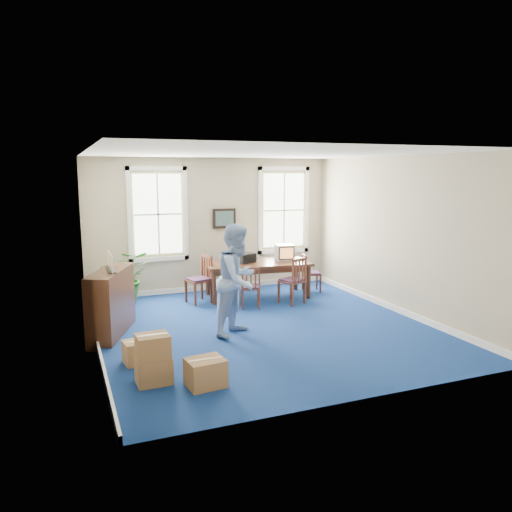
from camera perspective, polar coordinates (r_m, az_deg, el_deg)
name	(u,v)px	position (r m, az deg, el deg)	size (l,w,h in m)	color
floor	(263,327)	(9.45, 0.78, -8.11)	(6.50, 6.50, 0.00)	navy
ceiling	(263,153)	(9.00, 0.83, 11.68)	(6.50, 6.50, 0.00)	white
wall_back	(212,225)	(12.13, -5.06, 3.56)	(6.50, 6.50, 0.00)	tan
wall_front	(364,278)	(6.25, 12.24, -2.42)	(6.50, 6.50, 0.00)	tan
wall_left	(90,252)	(8.43, -18.41, 0.40)	(6.50, 6.50, 0.00)	tan
wall_right	(399,235)	(10.59, 16.00, 2.33)	(6.50, 6.50, 0.00)	tan
baseboard_back	(213,287)	(12.36, -4.92, -3.56)	(6.00, 0.04, 0.12)	white
baseboard_left	(97,344)	(8.80, -17.67, -9.54)	(0.04, 6.50, 0.12)	white
baseboard_right	(394,308)	(10.87, 15.50, -5.75)	(0.04, 6.50, 0.12)	white
window_left	(158,214)	(11.78, -11.14, 4.70)	(1.40, 0.12, 2.20)	white
window_right	(284,210)	(12.76, 3.18, 5.24)	(1.40, 0.12, 2.20)	white
wall_picture	(224,218)	(12.16, -3.65, 4.30)	(0.58, 0.06, 0.48)	black
conference_table	(258,279)	(11.56, 0.17, -2.70)	(2.39, 1.09, 0.81)	#4A2818
crt_tv	(284,252)	(11.77, 3.27, 0.43)	(0.40, 0.44, 0.37)	#B7B7BC
game_console	(298,258)	(11.89, 4.79, -0.28)	(0.14, 0.18, 0.04)	white
equipment_bag	(246,258)	(11.41, -1.19, -0.24)	(0.43, 0.28, 0.21)	black
chair_near_left	(250,287)	(10.64, -0.64, -3.55)	(0.41, 0.41, 0.90)	brown
chair_near_right	(292,280)	(11.00, 4.12, -2.77)	(0.47, 0.47, 1.04)	brown
chair_end_left	(198,279)	(11.10, -6.61, -2.66)	(0.47, 0.47, 1.05)	brown
chair_end_right	(312,273)	(12.13, 6.38, -1.94)	(0.41, 0.41, 0.91)	brown
man	(238,280)	(8.83, -2.10, -2.71)	(0.97, 0.75, 1.98)	#90AFE0
credenza	(111,300)	(9.29, -16.23, -4.90)	(0.44, 1.55, 1.22)	#4A2818
brochure_rack	(110,258)	(9.13, -16.32, -0.17)	(0.13, 0.75, 0.33)	#99999E
potted_plant	(126,277)	(11.29, -14.69, -2.35)	(1.07, 0.93, 1.19)	#1A5215
cardboard_boxes	(165,354)	(7.23, -10.34, -10.93)	(1.27, 1.27, 0.73)	#9F7348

